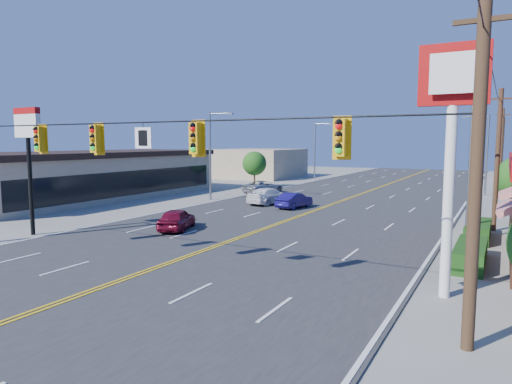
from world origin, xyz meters
The scene contains 19 objects.
ground centered at (0.00, 0.00, 0.00)m, with size 160.00×160.00×0.00m, color gray.
road centered at (0.00, 20.00, 0.03)m, with size 20.00×120.00×0.06m, color #2D2D30.
signal_span centered at (-0.12, 0.00, 4.89)m, with size 24.32×0.34×9.00m.
kfc_pylon centered at (11.00, 4.00, 6.04)m, with size 2.20×0.36×8.50m.
strip_mall centered at (-22.00, 18.00, 2.25)m, with size 10.40×26.40×4.40m.
pizza_hut_sign centered at (-11.00, 4.00, 5.18)m, with size 1.90×0.30×6.85m.
streetlight_se centered at (10.79, 14.00, 4.51)m, with size 2.55×0.25×8.00m.
streetlight_ne centered at (10.79, 38.00, 4.51)m, with size 2.55×0.25×8.00m.
streetlight_sw centered at (-10.79, 22.00, 4.51)m, with size 2.55×0.25×8.00m.
streetlight_nw centered at (-10.79, 48.00, 4.51)m, with size 2.55×0.25×8.00m.
utility_pole_near centered at (12.20, 18.00, 4.20)m, with size 0.28×0.28×8.40m, color #47301E.
utility_pole_mid centered at (12.20, 36.00, 4.20)m, with size 0.28×0.28×8.40m, color #47301E.
utility_pole_far centered at (12.20, 54.00, 4.20)m, with size 0.28×0.28×8.40m, color #47301E.
tree_west centered at (-13.00, 34.00, 2.79)m, with size 2.80×2.80×4.20m.
bld_west_far centered at (-20.00, 48.00, 2.10)m, with size 11.00×12.00×4.20m, color tan.
car_magenta centered at (-4.50, 8.93, 0.65)m, with size 1.53×3.80×1.29m, color maroon.
car_blue centered at (-1.99, 20.61, 0.61)m, with size 1.30×3.73×1.23m, color #150F58.
car_white centered at (-4.81, 21.76, 0.68)m, with size 1.90×4.67×1.36m, color white.
car_silver centered at (-9.07, 28.80, 0.64)m, with size 2.13×4.62×1.28m, color #ACADB1.
Camera 1 is at (12.61, -12.46, 5.31)m, focal length 32.00 mm.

